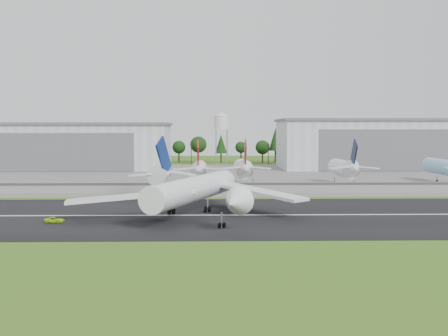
{
  "coord_description": "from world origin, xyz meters",
  "views": [
    {
      "loc": [
        -10.3,
        -119.37,
        20.15
      ],
      "look_at": [
        -6.82,
        40.0,
        9.0
      ],
      "focal_mm": 45.0,
      "sensor_mm": 36.0,
      "label": 1
    }
  ],
  "objects_px": {
    "parked_jet_navy": "(345,168)",
    "ground_vehicle": "(55,220)",
    "parked_jet_red_a": "(199,169)",
    "parked_jet_skyblue": "(448,167)",
    "parked_jet_red_b": "(243,169)",
    "main_airliner": "(194,195)"
  },
  "relations": [
    {
      "from": "ground_vehicle",
      "to": "parked_jet_red_b",
      "type": "height_order",
      "value": "parked_jet_red_b"
    },
    {
      "from": "parked_jet_red_a",
      "to": "parked_jet_navy",
      "type": "relative_size",
      "value": 1.0
    },
    {
      "from": "parked_jet_red_a",
      "to": "parked_jet_skyblue",
      "type": "relative_size",
      "value": 0.84
    },
    {
      "from": "parked_jet_red_a",
      "to": "parked_jet_navy",
      "type": "distance_m",
      "value": 51.54
    },
    {
      "from": "main_airliner",
      "to": "ground_vehicle",
      "type": "bearing_deg",
      "value": 37.59
    },
    {
      "from": "parked_jet_skyblue",
      "to": "parked_jet_navy",
      "type": "bearing_deg",
      "value": -172.66
    },
    {
      "from": "parked_jet_red_a",
      "to": "parked_jet_navy",
      "type": "height_order",
      "value": "parked_jet_navy"
    },
    {
      "from": "parked_jet_red_a",
      "to": "parked_jet_red_b",
      "type": "xyz_separation_m",
      "value": [
        15.54,
        0.04,
        0.26
      ]
    },
    {
      "from": "main_airliner",
      "to": "parked_jet_navy",
      "type": "xyz_separation_m",
      "value": [
        51.12,
        66.99,
        1.39
      ]
    },
    {
      "from": "parked_jet_red_a",
      "to": "parked_jet_red_b",
      "type": "bearing_deg",
      "value": 0.15
    },
    {
      "from": "parked_jet_red_a",
      "to": "parked_jet_skyblue",
      "type": "bearing_deg",
      "value": 3.2
    },
    {
      "from": "main_airliner",
      "to": "ground_vehicle",
      "type": "xyz_separation_m",
      "value": [
        -29.62,
        -9.28,
        -4.21
      ]
    },
    {
      "from": "parked_jet_red_a",
      "to": "parked_jet_skyblue",
      "type": "height_order",
      "value": "parked_jet_skyblue"
    },
    {
      "from": "parked_jet_red_a",
      "to": "main_airliner",
      "type": "bearing_deg",
      "value": -89.64
    },
    {
      "from": "parked_jet_red_b",
      "to": "parked_jet_navy",
      "type": "relative_size",
      "value": 1.0
    },
    {
      "from": "parked_jet_navy",
      "to": "parked_jet_skyblue",
      "type": "distance_m",
      "value": 39.12
    },
    {
      "from": "ground_vehicle",
      "to": "parked_jet_skyblue",
      "type": "distance_m",
      "value": 144.66
    },
    {
      "from": "ground_vehicle",
      "to": "parked_jet_skyblue",
      "type": "bearing_deg",
      "value": -49.06
    },
    {
      "from": "parked_jet_red_b",
      "to": "parked_jet_navy",
      "type": "distance_m",
      "value": 35.99
    },
    {
      "from": "parked_jet_navy",
      "to": "ground_vehicle",
      "type": "bearing_deg",
      "value": -136.63
    },
    {
      "from": "parked_jet_red_b",
      "to": "parked_jet_skyblue",
      "type": "height_order",
      "value": "parked_jet_skyblue"
    },
    {
      "from": "ground_vehicle",
      "to": "parked_jet_red_b",
      "type": "xyz_separation_m",
      "value": [
        44.75,
        76.27,
        5.56
      ]
    }
  ]
}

